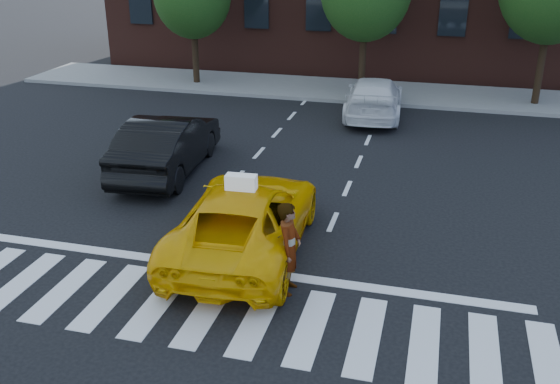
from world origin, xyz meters
name	(u,v)px	position (x,y,z in m)	size (l,w,h in m)	color
ground	(207,311)	(0.00, 0.00, 0.00)	(120.00, 120.00, 0.00)	black
crosswalk	(207,311)	(0.00, 0.00, 0.01)	(13.00, 2.40, 0.01)	silver
stop_line	(234,269)	(0.00, 1.60, 0.01)	(12.00, 0.30, 0.01)	silver
sidewalk_far	(351,90)	(0.00, 17.50, 0.07)	(30.00, 4.00, 0.15)	slate
taxi	(245,218)	(-0.03, 2.50, 0.77)	(2.57, 5.57, 1.55)	#F3AE05
black_sedan	(167,144)	(-3.71, 6.57, 0.85)	(1.79, 5.13, 1.69)	black
white_suv	(374,97)	(1.40, 14.00, 0.73)	(2.05, 5.05, 1.46)	silver
woman	(289,248)	(1.31, 1.10, 0.95)	(0.69, 0.45, 1.89)	#999999
dog	(227,274)	(0.02, 1.12, 0.18)	(0.51, 0.34, 0.30)	olive
taxi_sign	(241,182)	(-0.03, 2.30, 1.71)	(0.65, 0.28, 0.32)	white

